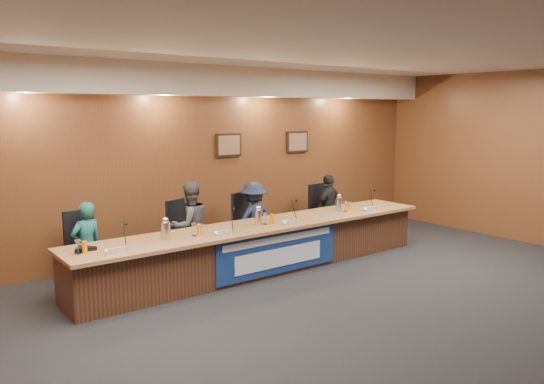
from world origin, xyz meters
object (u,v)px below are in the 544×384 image
Objects in this scene: carafe_mid at (258,217)px; dais_body at (263,248)px; office_chair_b at (187,238)px; panelist_b at (190,226)px; office_chair_c at (250,228)px; carafe_right at (339,204)px; banner at (279,252)px; panelist_d at (329,208)px; office_chair_a at (85,255)px; office_chair_d at (325,216)px; panelist_a at (87,246)px; carafe_left at (165,231)px; speakerphone at (84,249)px; panelist_c at (254,220)px.

dais_body is at bearing 20.20° from carafe_mid.
panelist_b is at bearing -109.33° from office_chair_b.
office_chair_c is 1.57m from carafe_right.
banner is 1.71× the size of panelist_d.
office_chair_c is at bearing 0.75° from office_chair_a.
panelist_b is at bearing 134.76° from carafe_mid.
office_chair_a is (-2.46, 0.82, 0.13)m from dais_body.
dais_body is 2.60m from office_chair_a.
office_chair_d is at bearing 0.75° from office_chair_a.
carafe_right reaches higher than carafe_mid.
panelist_b reaches higher than carafe_right.
carafe_right reaches higher than office_chair_c.
carafe_mid is at bearing -134.88° from office_chair_c.
panelist_b is 2.96m from office_chair_d.
panelist_a is 1.15m from carafe_left.
panelist_d is 2.68× the size of office_chair_d.
speakerphone is (-2.61, 0.08, -0.09)m from carafe_mid.
carafe_mid reaches higher than dais_body.
carafe_left is at bearing 20.56° from panelist_c.
office_chair_b is 2.00× the size of carafe_right.
carafe_mid is at bearing 0.24° from carafe_left.
dais_body is at bearing 5.84° from panelist_d.
panelist_d reaches higher than panelist_a.
office_chair_a is 2.04× the size of carafe_left.
panelist_d is at bearing 8.17° from speakerphone.
office_chair_b is 1.24m from carafe_left.
dais_body is at bearing -17.74° from office_chair_a.
panelist_d is 4.85m from speakerphone.
panelist_a is 2.82m from office_chair_c.
office_chair_b and office_chair_d have the same top height.
carafe_right reaches higher than office_chair_b.
panelist_d reaches higher than banner.
panelist_a is at bearing -13.37° from panelist_d.
office_chair_d is at bearing 21.56° from carafe_mid.
banner is 1.29m from office_chair_c.
panelist_b is 1.08× the size of panelist_d.
banner is at bearing -74.35° from office_chair_b.
panelist_b reaches higher than banner.
dais_body is 25.46× the size of carafe_left.
panelist_d is (2.08, 0.72, 0.29)m from dais_body.
office_chair_d is (1.73, 0.10, -0.16)m from panelist_c.
speakerphone is at bearing 12.15° from panelist_c.
office_chair_b is (1.60, 0.00, 0.00)m from office_chair_a.
office_chair_d is 2.12× the size of carafe_mid.
office_chair_c is (0.35, 0.82, 0.13)m from dais_body.
office_chair_b is (0.00, 0.10, -0.21)m from panelist_b.
dais_body is 12.50× the size of office_chair_c.
panelist_a reaches higher than carafe_mid.
panelist_a is at bearing 164.94° from office_chair_c.
carafe_right is 4.34m from speakerphone.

